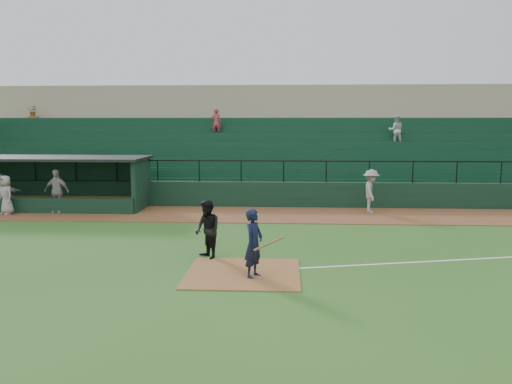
{
  "coord_description": "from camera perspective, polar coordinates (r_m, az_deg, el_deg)",
  "views": [
    {
      "loc": [
        1.12,
        -14.59,
        3.99
      ],
      "look_at": [
        0.0,
        5.0,
        1.4
      ],
      "focal_mm": 37.1,
      "sensor_mm": 36.0,
      "label": 1
    }
  ],
  "objects": [
    {
      "name": "ground",
      "position": [
        15.17,
        -1.09,
        -7.73
      ],
      "size": [
        90.0,
        90.0,
        0.0
      ],
      "primitive_type": "plane",
      "color": "#2B581C",
      "rests_on": "ground"
    },
    {
      "name": "warning_track",
      "position": [
        22.97,
        0.43,
        -2.45
      ],
      "size": [
        40.0,
        4.0,
        0.03
      ],
      "primitive_type": "cube",
      "color": "brown",
      "rests_on": "ground"
    },
    {
      "name": "home_plate_dirt",
      "position": [
        14.21,
        -1.4,
        -8.73
      ],
      "size": [
        3.0,
        3.0,
        0.03
      ],
      "primitive_type": "cube",
      "color": "brown",
      "rests_on": "ground"
    },
    {
      "name": "stadium_structure",
      "position": [
        31.12,
        1.21,
        4.41
      ],
      "size": [
        38.0,
        13.08,
        6.4
      ],
      "color": "black",
      "rests_on": "ground"
    },
    {
      "name": "dugout",
      "position": [
        26.62,
        -20.85,
        1.29
      ],
      "size": [
        8.9,
        3.2,
        2.42
      ],
      "color": "black",
      "rests_on": "ground"
    },
    {
      "name": "batter_at_plate",
      "position": [
        13.63,
        -0.24,
        -5.57
      ],
      "size": [
        1.12,
        0.77,
        1.8
      ],
      "color": "black",
      "rests_on": "ground"
    },
    {
      "name": "umpire",
      "position": [
        15.58,
        -5.25,
        -4.07
      ],
      "size": [
        1.03,
        1.07,
        1.74
      ],
      "primitive_type": "imported",
      "rotation": [
        0.0,
        0.0,
        -0.94
      ],
      "color": "black",
      "rests_on": "ground"
    },
    {
      "name": "runner",
      "position": [
        23.8,
        12.3,
        0.09
      ],
      "size": [
        0.83,
        1.3,
        1.91
      ],
      "primitive_type": "imported",
      "rotation": [
        0.0,
        0.0,
        1.47
      ],
      "color": "gray",
      "rests_on": "warning_track"
    },
    {
      "name": "dugout_player_a",
      "position": [
        24.81,
        -20.71,
        0.09
      ],
      "size": [
        1.16,
        0.57,
        1.92
      ],
      "primitive_type": "imported",
      "rotation": [
        0.0,
        0.0,
        -0.09
      ],
      "color": "#A5A09A",
      "rests_on": "warning_track"
    },
    {
      "name": "dugout_player_b",
      "position": [
        25.26,
        -25.34,
        -0.29
      ],
      "size": [
        0.99,
        0.91,
        1.69
      ],
      "primitive_type": "imported",
      "rotation": [
        0.0,
        0.0,
        -0.59
      ],
      "color": "gray",
      "rests_on": "warning_track"
    },
    {
      "name": "dugout_player_c",
      "position": [
        26.25,
        -25.73,
        -0.04
      ],
      "size": [
        1.59,
        0.55,
        1.7
      ],
      "primitive_type": "imported",
      "rotation": [
        0.0,
        0.0,
        3.17
      ],
      "color": "#A9A39E",
      "rests_on": "warning_track"
    }
  ]
}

